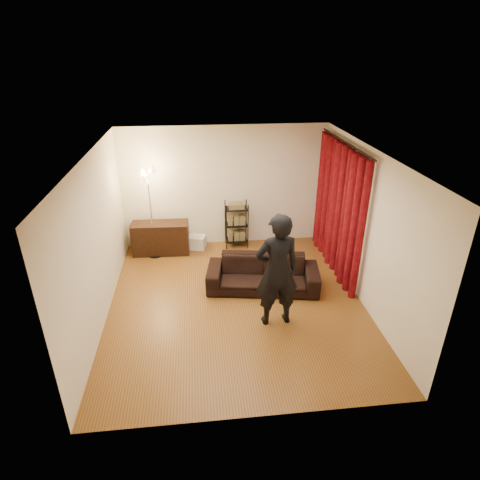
{
  "coord_description": "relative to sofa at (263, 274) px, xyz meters",
  "views": [
    {
      "loc": [
        -0.61,
        -5.99,
        4.18
      ],
      "look_at": [
        0.1,
        0.3,
        1.1
      ],
      "focal_mm": 30.0,
      "sensor_mm": 36.0,
      "label": 1
    }
  ],
  "objects": [
    {
      "name": "wall_back",
      "position": [
        -0.55,
        2.08,
        1.05
      ],
      "size": [
        5.0,
        0.0,
        5.0
      ],
      "primitive_type": "plane",
      "rotation": [
        1.57,
        0.0,
        0.0
      ],
      "color": "silver",
      "rests_on": "ground"
    },
    {
      "name": "curtain",
      "position": [
        1.58,
        0.7,
        0.97
      ],
      "size": [
        0.22,
        2.65,
        2.55
      ],
      "primitive_type": null,
      "color": "maroon",
      "rests_on": "ground"
    },
    {
      "name": "person",
      "position": [
        0.04,
        -1.04,
        0.67
      ],
      "size": [
        0.75,
        0.53,
        1.95
      ],
      "primitive_type": "imported",
      "rotation": [
        0.0,
        0.0,
        3.24
      ],
      "color": "black",
      "rests_on": "ground"
    },
    {
      "name": "floor_lamp",
      "position": [
        -2.14,
        1.56,
        0.69
      ],
      "size": [
        0.46,
        0.46,
        1.99
      ],
      "primitive_type": null,
      "rotation": [
        0.0,
        0.0,
        -0.34
      ],
      "color": "silver",
      "rests_on": "ground"
    },
    {
      "name": "storage_boxes",
      "position": [
        -1.21,
        1.8,
        -0.15
      ],
      "size": [
        0.44,
        0.38,
        0.31
      ],
      "primitive_type": null,
      "rotation": [
        0.0,
        0.0,
        -0.27
      ],
      "color": "silver",
      "rests_on": "ground"
    },
    {
      "name": "ceiling",
      "position": [
        -0.55,
        -0.42,
        2.4
      ],
      "size": [
        5.0,
        5.0,
        0.0
      ],
      "primitive_type": "plane",
      "rotation": [
        3.14,
        0.0,
        0.0
      ],
      "color": "white",
      "rests_on": "ground"
    },
    {
      "name": "wall_left",
      "position": [
        -2.8,
        -0.42,
        1.05
      ],
      "size": [
        0.0,
        5.0,
        5.0
      ],
      "primitive_type": "plane",
      "rotation": [
        1.57,
        0.0,
        1.57
      ],
      "color": "silver",
      "rests_on": "ground"
    },
    {
      "name": "wire_shelf",
      "position": [
        -0.31,
        1.85,
        0.23
      ],
      "size": [
        0.55,
        0.45,
        1.06
      ],
      "primitive_type": null,
      "rotation": [
        0.0,
        0.0,
        -0.26
      ],
      "color": "black",
      "rests_on": "ground"
    },
    {
      "name": "curtain_rod",
      "position": [
        1.6,
        0.7,
        2.28
      ],
      "size": [
        0.04,
        2.65,
        0.04
      ],
      "primitive_type": "cylinder",
      "rotation": [
        1.57,
        0.0,
        0.0
      ],
      "color": "black",
      "rests_on": "wall_right"
    },
    {
      "name": "sofa",
      "position": [
        0.0,
        0.0,
        0.0
      ],
      "size": [
        2.19,
        1.14,
        0.61
      ],
      "primitive_type": "imported",
      "rotation": [
        0.0,
        0.0,
        -0.16
      ],
      "color": "black",
      "rests_on": "ground"
    },
    {
      "name": "wall_right",
      "position": [
        1.7,
        -0.42,
        1.05
      ],
      "size": [
        0.0,
        5.0,
        5.0
      ],
      "primitive_type": "plane",
      "rotation": [
        1.57,
        0.0,
        -1.57
      ],
      "color": "silver",
      "rests_on": "ground"
    },
    {
      "name": "media_cabinet",
      "position": [
        -2.0,
        1.69,
        0.05
      ],
      "size": [
        1.24,
        0.51,
        0.71
      ],
      "primitive_type": "cube",
      "rotation": [
        0.0,
        0.0,
        -0.04
      ],
      "color": "black",
      "rests_on": "ground"
    },
    {
      "name": "floor",
      "position": [
        -0.55,
        -0.42,
        -0.3
      ],
      "size": [
        5.0,
        5.0,
        0.0
      ],
      "primitive_type": "plane",
      "color": "brown",
      "rests_on": "ground"
    },
    {
      "name": "wall_front",
      "position": [
        -0.55,
        -2.92,
        1.05
      ],
      "size": [
        5.0,
        0.0,
        5.0
      ],
      "primitive_type": "plane",
      "rotation": [
        -1.57,
        0.0,
        0.0
      ],
      "color": "silver",
      "rests_on": "ground"
    }
  ]
}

